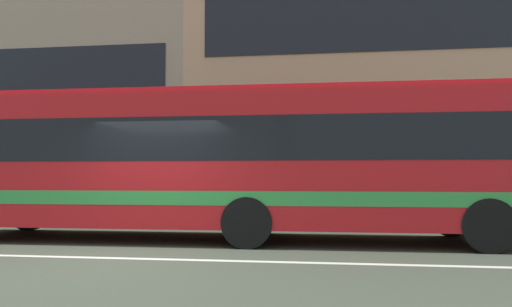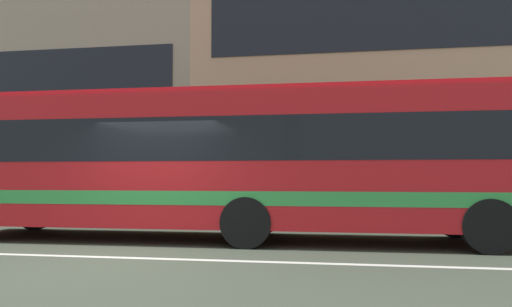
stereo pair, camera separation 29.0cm
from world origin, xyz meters
name	(u,v)px [view 1 (the left image)]	position (x,y,z in m)	size (l,w,h in m)	color
ground_plane	(128,259)	(0.00, 0.00, 0.00)	(160.00, 160.00, 0.00)	#3E4738
lane_centre_line	(128,258)	(0.00, 0.00, 0.00)	(60.00, 0.16, 0.01)	silver
hedge_row_far	(120,208)	(-2.97, 6.40, 0.40)	(19.24, 1.10, 0.79)	#306223
apartment_block_left	(40,108)	(-11.52, 15.51, 5.07)	(18.61, 9.69, 10.14)	gray
apartment_block_right	(442,70)	(9.24, 15.51, 6.50)	(22.90, 9.69, 13.01)	tan
transit_bus	(220,159)	(1.05, 2.52, 1.78)	(12.52, 2.68, 3.23)	red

